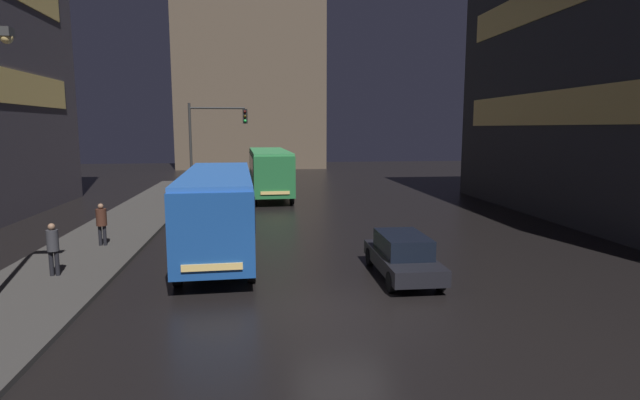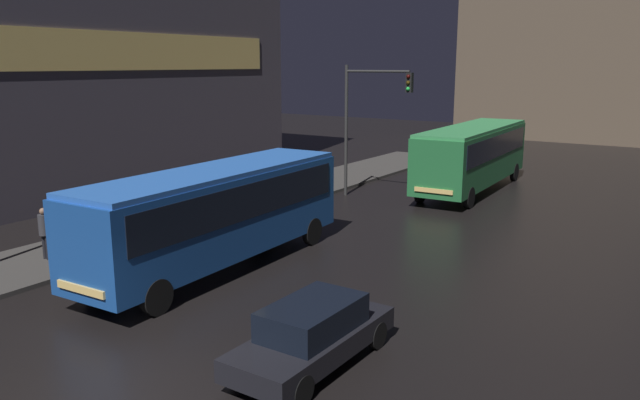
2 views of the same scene
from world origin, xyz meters
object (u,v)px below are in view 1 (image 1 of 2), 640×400
(bus_near, at_px, (218,204))
(traffic_light_main, at_px, (210,137))
(bus_far, at_px, (269,168))
(pedestrian_mid, at_px, (53,245))
(pedestrian_near, at_px, (101,220))
(car_taxi, at_px, (402,255))

(bus_near, height_order, traffic_light_main, traffic_light_main)
(bus_far, relative_size, pedestrian_mid, 6.32)
(bus_near, height_order, pedestrian_mid, bus_near)
(pedestrian_near, distance_m, pedestrian_mid, 4.27)
(car_taxi, relative_size, pedestrian_mid, 2.55)
(pedestrian_near, xyz_separation_m, pedestrian_mid, (-0.26, -4.26, -0.03))
(bus_near, distance_m, pedestrian_mid, 5.90)
(traffic_light_main, bearing_deg, pedestrian_near, -107.94)
(bus_far, distance_m, traffic_light_main, 6.34)
(bus_near, bearing_deg, car_taxi, 146.39)
(bus_near, height_order, car_taxi, bus_near)
(car_taxi, height_order, pedestrian_mid, pedestrian_mid)
(pedestrian_mid, bearing_deg, traffic_light_main, 96.18)
(car_taxi, xyz_separation_m, pedestrian_near, (-11.18, 5.29, 0.47))
(bus_far, bearing_deg, traffic_light_main, 48.51)
(bus_far, bearing_deg, pedestrian_mid, 66.78)
(pedestrian_near, height_order, traffic_light_main, traffic_light_main)
(bus_near, distance_m, traffic_light_main, 12.50)
(car_taxi, bearing_deg, bus_near, -30.96)
(pedestrian_near, bearing_deg, car_taxi, -0.49)
(bus_near, relative_size, pedestrian_mid, 6.12)
(car_taxi, relative_size, pedestrian_near, 2.54)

